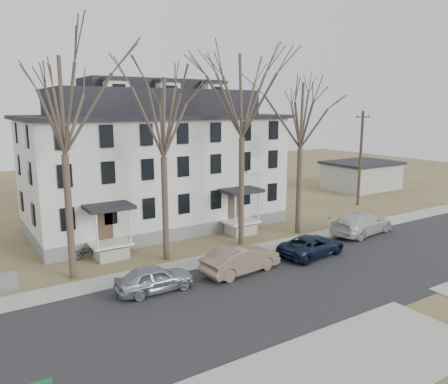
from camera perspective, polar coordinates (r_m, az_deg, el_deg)
ground at (r=24.68m, az=13.67°, el=-12.90°), size 120.00×120.00×0.00m
main_road at (r=25.98m, az=10.43°, el=-11.51°), size 120.00×10.00×0.04m
far_sidewalk at (r=30.32m, az=2.62°, el=-7.99°), size 120.00×2.00×0.08m
yellow_curb at (r=32.69m, az=10.78°, el=-6.75°), size 14.00×0.25×0.06m
boarding_house at (r=36.66m, az=-8.93°, el=3.86°), size 20.80×12.36×12.05m
distant_building at (r=55.96m, az=17.49°, el=2.12°), size 8.50×6.50×3.35m
tree_far_left at (r=25.79m, az=-20.52°, el=11.38°), size 8.40×8.40×13.72m
tree_mid_left at (r=27.71m, az=-8.03°, el=10.36°), size 7.80×7.80×12.74m
tree_center at (r=30.73m, az=2.39°, el=13.28°), size 9.00×9.00×14.70m
tree_mid_right at (r=34.15m, az=10.08°, el=10.41°), size 7.80×7.80×12.74m
utility_pole_far at (r=46.03m, az=17.40°, el=4.34°), size 2.00×0.28×9.50m
car_silver at (r=24.36m, az=-9.04°, el=-11.18°), size 4.31×1.80×1.46m
car_tan at (r=26.62m, az=2.20°, el=-8.83°), size 5.27×2.36×1.68m
car_navy at (r=30.14m, az=11.41°, el=-6.92°), size 5.25×2.86×1.39m
car_white at (r=36.04m, az=17.49°, el=-3.94°), size 6.34×3.28×1.76m
bicycle_left at (r=30.46m, az=-17.45°, el=-7.44°), size 1.91×0.78×0.98m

